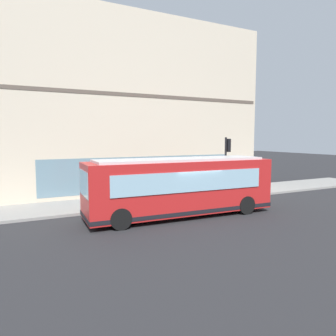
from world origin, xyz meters
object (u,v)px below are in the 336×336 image
object	(u,v)px
fire_hydrant	(157,190)
pedestrian_walking_along_curb	(121,188)
city_bus_nearside	(180,187)
pedestrian_by_light_pole	(231,176)
pedestrian_near_hydrant	(210,183)
traffic_light_near_corner	(227,155)

from	to	relation	value
fire_hydrant	pedestrian_walking_along_curb	size ratio (longest dim) A/B	0.43
city_bus_nearside	pedestrian_by_light_pole	world-z (taller)	city_bus_nearside
fire_hydrant	pedestrian_by_light_pole	size ratio (longest dim) A/B	0.43
pedestrian_near_hydrant	pedestrian_by_light_pole	world-z (taller)	pedestrian_by_light_pole
fire_hydrant	pedestrian_near_hydrant	size ratio (longest dim) A/B	0.45
pedestrian_walking_along_curb	pedestrian_near_hydrant	xyz separation A→B (m)	(-0.50, -5.98, -0.04)
pedestrian_walking_along_curb	pedestrian_near_hydrant	bearing A→B (deg)	-94.82
city_bus_nearside	traffic_light_near_corner	size ratio (longest dim) A/B	2.52
city_bus_nearside	traffic_light_near_corner	bearing A→B (deg)	-60.27
fire_hydrant	pedestrian_walking_along_curb	bearing A→B (deg)	119.97
pedestrian_near_hydrant	pedestrian_walking_along_curb	bearing A→B (deg)	85.18
city_bus_nearside	fire_hydrant	world-z (taller)	city_bus_nearside
city_bus_nearside	fire_hydrant	xyz separation A→B (m)	(5.26, -1.01, -1.04)
fire_hydrant	pedestrian_by_light_pole	xyz separation A→B (m)	(0.03, -6.40, 0.64)
city_bus_nearside	pedestrian_walking_along_curb	size ratio (longest dim) A/B	5.93
traffic_light_near_corner	pedestrian_by_light_pole	world-z (taller)	traffic_light_near_corner
city_bus_nearside	pedestrian_walking_along_curb	world-z (taller)	city_bus_nearside
fire_hydrant	pedestrian_by_light_pole	distance (m)	6.43
pedestrian_walking_along_curb	pedestrian_by_light_pole	distance (m)	9.72
pedestrian_walking_along_curb	fire_hydrant	bearing A→B (deg)	-60.03
traffic_light_near_corner	pedestrian_by_light_pole	size ratio (longest dim) A/B	2.31
traffic_light_near_corner	pedestrian_near_hydrant	distance (m)	2.36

